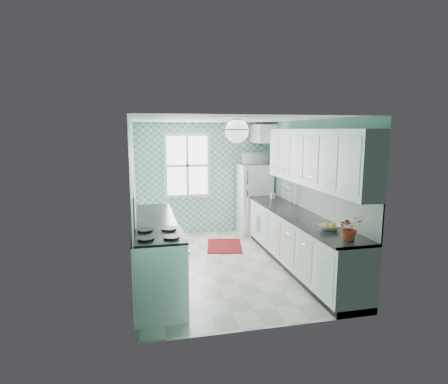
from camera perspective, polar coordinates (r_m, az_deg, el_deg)
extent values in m
cube|color=silver|center=(6.69, 0.06, -11.07)|extent=(3.00, 4.40, 0.02)
cube|color=white|center=(6.27, 0.07, 11.05)|extent=(3.00, 4.40, 0.02)
cube|color=#60B196|center=(8.50, -3.28, 2.11)|extent=(3.00, 0.02, 2.50)
cube|color=#60B196|center=(4.28, 6.75, -5.33)|extent=(3.00, 0.02, 2.50)
cube|color=#60B196|center=(6.20, -13.67, -0.90)|extent=(0.02, 4.40, 2.50)
cube|color=#60B196|center=(6.85, 12.47, 0.11)|extent=(0.02, 4.40, 2.50)
cube|color=#69B3A9|center=(8.48, -3.26, 2.09)|extent=(3.00, 0.01, 2.50)
cube|color=white|center=(8.37, -5.62, 4.04)|extent=(1.04, 0.05, 1.44)
cube|color=white|center=(8.35, -5.60, 4.02)|extent=(0.90, 0.02, 1.30)
cube|color=white|center=(6.50, 13.78, -0.93)|extent=(0.02, 3.60, 0.51)
cube|color=white|center=(6.14, -13.45, -1.52)|extent=(0.02, 2.15, 0.51)
cube|color=white|center=(6.16, 13.59, 5.14)|extent=(0.33, 3.20, 0.90)
cube|color=white|center=(8.38, 6.00, 8.83)|extent=(0.40, 0.74, 0.40)
cylinder|color=silver|center=(5.49, 1.98, 10.95)|extent=(0.14, 0.14, 0.04)
cylinder|color=silver|center=(5.49, 1.97, 10.22)|extent=(0.02, 0.02, 0.12)
sphere|color=white|center=(5.49, 1.97, 9.28)|extent=(0.34, 0.34, 0.34)
cube|color=white|center=(6.55, 11.24, -7.47)|extent=(0.60, 3.60, 0.90)
cube|color=black|center=(6.42, 11.26, -3.46)|extent=(0.63, 3.60, 0.04)
cube|color=white|center=(6.32, -10.55, -8.07)|extent=(0.60, 2.15, 0.90)
cube|color=black|center=(6.20, -10.54, -3.92)|extent=(0.63, 2.15, 0.04)
cube|color=white|center=(8.45, 4.65, -1.12)|extent=(0.69, 0.65, 1.58)
cube|color=silver|center=(8.08, 5.38, 0.99)|extent=(0.67, 0.01, 0.02)
cube|color=silver|center=(7.96, 3.57, 2.25)|extent=(0.03, 0.03, 0.30)
cube|color=silver|center=(8.05, 3.53, -1.65)|extent=(0.03, 0.03, 0.54)
cube|color=white|center=(5.00, -9.86, -12.11)|extent=(0.66, 0.84, 1.00)
cube|color=black|center=(4.84, -10.03, -6.61)|extent=(0.66, 0.84, 0.03)
cube|color=black|center=(5.00, -5.97, -11.24)|extent=(0.01, 0.55, 0.33)
cube|color=silver|center=(7.13, 8.81, -2.10)|extent=(0.55, 0.47, 0.12)
cylinder|color=silver|center=(7.17, 10.33, -0.46)|extent=(0.02, 0.02, 0.30)
torus|color=silver|center=(7.11, 9.80, 1.03)|extent=(0.16, 0.02, 0.16)
cube|color=maroon|center=(7.67, 0.06, -8.20)|extent=(0.86, 1.09, 0.02)
cube|color=#53C09E|center=(7.52, 5.29, -4.86)|extent=(0.10, 0.21, 0.33)
imported|color=white|center=(5.52, 15.83, -5.21)|extent=(0.28, 0.28, 0.07)
imported|color=#9F2310|center=(5.06, 18.68, -5.17)|extent=(0.30, 0.27, 0.33)
imported|color=#92B7C6|center=(7.71, 7.43, -0.34)|extent=(0.09, 0.09, 0.19)
imported|color=white|center=(8.33, 4.73, 5.15)|extent=(0.52, 0.37, 0.28)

